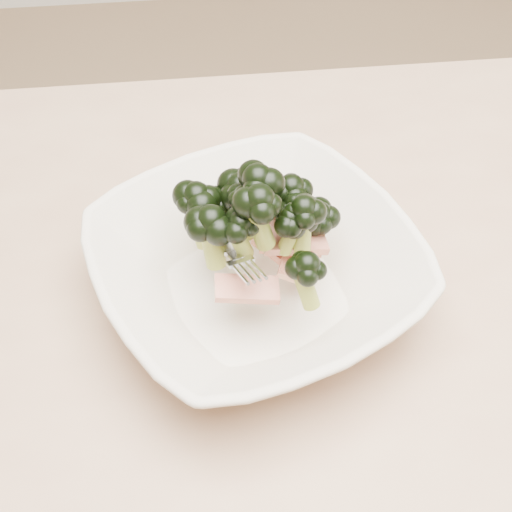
# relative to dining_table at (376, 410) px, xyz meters

# --- Properties ---
(dining_table) EXTENTS (1.20, 0.80, 0.75)m
(dining_table) POSITION_rel_dining_table_xyz_m (0.00, 0.00, 0.00)
(dining_table) COLOR tan
(dining_table) RESTS_ON ground
(broccoli_dish) EXTENTS (0.34, 0.34, 0.13)m
(broccoli_dish) POSITION_rel_dining_table_xyz_m (-0.10, 0.07, 0.14)
(broccoli_dish) COLOR beige
(broccoli_dish) RESTS_ON dining_table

